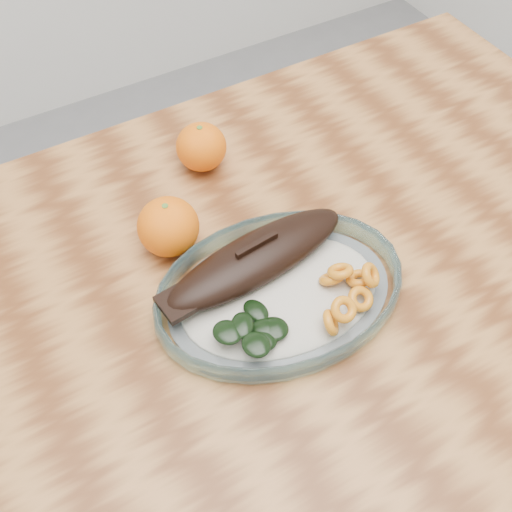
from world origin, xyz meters
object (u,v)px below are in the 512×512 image
(orange_right, at_px, (201,147))
(orange_left, at_px, (168,227))
(dining_table, at_px, (284,326))
(plated_meal, at_px, (279,288))

(orange_right, bearing_deg, orange_left, -131.58)
(orange_left, bearing_deg, orange_right, 48.42)
(dining_table, bearing_deg, orange_right, 88.98)
(dining_table, distance_m, orange_right, 0.28)
(dining_table, distance_m, plated_meal, 0.12)
(dining_table, height_order, plated_meal, plated_meal)
(plated_meal, xyz_separation_m, orange_left, (-0.08, 0.14, 0.02))
(orange_left, height_order, orange_right, orange_left)
(orange_left, bearing_deg, dining_table, -51.55)
(plated_meal, height_order, orange_right, plated_meal)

